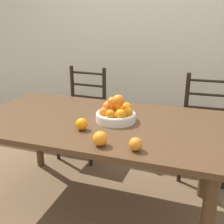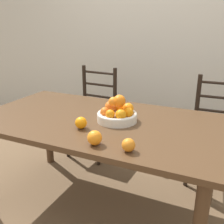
{
  "view_description": "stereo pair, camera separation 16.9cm",
  "coord_description": "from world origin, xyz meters",
  "px_view_note": "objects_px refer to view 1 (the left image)",
  "views": [
    {
      "loc": [
        0.66,
        -1.59,
        1.37
      ],
      "look_at": [
        0.14,
        -0.07,
        0.82
      ],
      "focal_mm": 42.0,
      "sensor_mm": 36.0,
      "label": 1
    },
    {
      "loc": [
        0.82,
        -1.52,
        1.37
      ],
      "look_at": [
        0.14,
        -0.07,
        0.82
      ],
      "focal_mm": 42.0,
      "sensor_mm": 36.0,
      "label": 2
    }
  ],
  "objects_px": {
    "orange_loose_1": "(82,124)",
    "chair_left": "(83,113)",
    "orange_loose_0": "(136,144)",
    "chair_right": "(205,127)",
    "orange_loose_2": "(100,138)",
    "fruit_bowl": "(116,113)"
  },
  "relations": [
    {
      "from": "orange_loose_1",
      "to": "chair_left",
      "type": "xyz_separation_m",
      "value": [
        -0.46,
        0.98,
        -0.3
      ]
    },
    {
      "from": "orange_loose_0",
      "to": "chair_right",
      "type": "bearing_deg",
      "value": 71.65
    },
    {
      "from": "orange_loose_2",
      "to": "chair_left",
      "type": "distance_m",
      "value": 1.36
    },
    {
      "from": "orange_loose_0",
      "to": "chair_left",
      "type": "relative_size",
      "value": 0.08
    },
    {
      "from": "orange_loose_0",
      "to": "orange_loose_2",
      "type": "xyz_separation_m",
      "value": [
        -0.2,
        -0.0,
        0.01
      ]
    },
    {
      "from": "orange_loose_2",
      "to": "chair_left",
      "type": "height_order",
      "value": "chair_left"
    },
    {
      "from": "orange_loose_0",
      "to": "orange_loose_1",
      "type": "distance_m",
      "value": 0.42
    },
    {
      "from": "orange_loose_1",
      "to": "orange_loose_2",
      "type": "bearing_deg",
      "value": -41.81
    },
    {
      "from": "fruit_bowl",
      "to": "orange_loose_1",
      "type": "xyz_separation_m",
      "value": [
        -0.16,
        -0.22,
        -0.02
      ]
    },
    {
      "from": "chair_left",
      "to": "orange_loose_0",
      "type": "bearing_deg",
      "value": -50.84
    },
    {
      "from": "orange_loose_1",
      "to": "chair_left",
      "type": "height_order",
      "value": "chair_left"
    },
    {
      "from": "orange_loose_2",
      "to": "orange_loose_1",
      "type": "bearing_deg",
      "value": 138.19
    },
    {
      "from": "fruit_bowl",
      "to": "chair_left",
      "type": "relative_size",
      "value": 0.29
    },
    {
      "from": "fruit_bowl",
      "to": "orange_loose_1",
      "type": "relative_size",
      "value": 3.57
    },
    {
      "from": "orange_loose_0",
      "to": "orange_loose_1",
      "type": "bearing_deg",
      "value": 156.87
    },
    {
      "from": "fruit_bowl",
      "to": "chair_right",
      "type": "relative_size",
      "value": 0.29
    },
    {
      "from": "orange_loose_1",
      "to": "orange_loose_0",
      "type": "bearing_deg",
      "value": -23.13
    },
    {
      "from": "fruit_bowl",
      "to": "orange_loose_0",
      "type": "bearing_deg",
      "value": -58.85
    },
    {
      "from": "orange_loose_0",
      "to": "orange_loose_1",
      "type": "xyz_separation_m",
      "value": [
        -0.39,
        0.17,
        0.0
      ]
    },
    {
      "from": "orange_loose_1",
      "to": "chair_left",
      "type": "distance_m",
      "value": 1.12
    },
    {
      "from": "chair_left",
      "to": "fruit_bowl",
      "type": "bearing_deg",
      "value": -48.44
    },
    {
      "from": "fruit_bowl",
      "to": "chair_right",
      "type": "bearing_deg",
      "value": 51.25
    }
  ]
}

